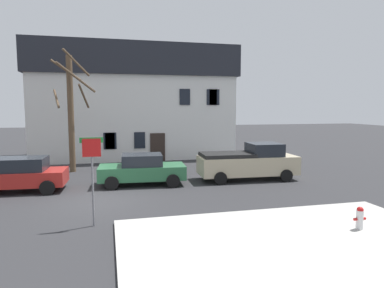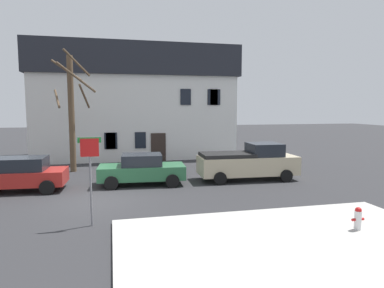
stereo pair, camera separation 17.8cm
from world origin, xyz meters
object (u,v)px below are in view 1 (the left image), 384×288
at_px(car_green_sedan, 142,169).
at_px(car_red_wagon, 19,174).
at_px(fire_hydrant, 360,218).
at_px(tree_bare_far, 71,109).
at_px(street_sign_pole, 92,165).
at_px(pickup_truck_beige, 248,162).
at_px(building_main, 134,102).

bearing_deg(car_green_sedan, car_red_wagon, -178.89).
distance_m(car_red_wagon, fire_hydrant, 14.69).
distance_m(tree_bare_far, fire_hydrant, 16.90).
relative_size(car_green_sedan, street_sign_pole, 1.50).
bearing_deg(pickup_truck_beige, building_main, 115.79).
height_order(car_green_sedan, fire_hydrant, car_green_sedan).
height_order(pickup_truck_beige, street_sign_pole, street_sign_pole).
bearing_deg(car_red_wagon, car_green_sedan, 1.11).
bearing_deg(building_main, car_green_sedan, -92.52).
height_order(building_main, car_red_wagon, building_main).
height_order(building_main, pickup_truck_beige, building_main).
relative_size(tree_bare_far, pickup_truck_beige, 1.34).
xyz_separation_m(pickup_truck_beige, fire_hydrant, (0.21, -8.54, -0.48)).
distance_m(fire_hydrant, street_sign_pole, 8.89).
relative_size(pickup_truck_beige, fire_hydrant, 7.48).
relative_size(fire_hydrant, street_sign_pole, 0.24).
bearing_deg(car_green_sedan, street_sign_pole, -110.46).
bearing_deg(building_main, street_sign_pole, -99.03).
height_order(tree_bare_far, fire_hydrant, tree_bare_far).
relative_size(building_main, pickup_truck_beige, 2.86).
xyz_separation_m(tree_bare_far, fire_hydrant, (9.94, -13.24, -3.40)).
xyz_separation_m(tree_bare_far, car_red_wagon, (-2.02, -4.72, -3.04)).
bearing_deg(pickup_truck_beige, tree_bare_far, 154.25).
bearing_deg(tree_bare_far, car_red_wagon, -113.19).
xyz_separation_m(tree_bare_far, pickup_truck_beige, (9.74, -4.70, -2.92)).
height_order(building_main, fire_hydrant, building_main).
bearing_deg(car_green_sedan, tree_bare_far, 129.87).
relative_size(car_red_wagon, pickup_truck_beige, 0.78).
height_order(fire_hydrant, street_sign_pole, street_sign_pole).
bearing_deg(car_red_wagon, fire_hydrant, -35.46).
xyz_separation_m(fire_hydrant, street_sign_pole, (-8.32, 2.68, 1.60)).
bearing_deg(street_sign_pole, tree_bare_far, 98.75).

